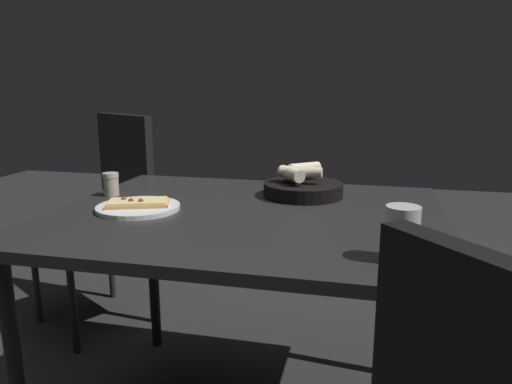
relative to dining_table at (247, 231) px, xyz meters
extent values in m
cube|color=black|center=(0.00, 0.00, 0.05)|extent=(1.14, 0.93, 0.03)
cylinder|color=black|center=(-0.51, -0.40, -0.32)|extent=(0.04, 0.04, 0.70)
cylinder|color=black|center=(0.51, -0.40, -0.32)|extent=(0.04, 0.04, 0.70)
cylinder|color=black|center=(0.51, 0.40, -0.32)|extent=(0.04, 0.04, 0.70)
cylinder|color=white|center=(0.32, 0.06, 0.07)|extent=(0.25, 0.25, 0.01)
cube|color=tan|center=(0.32, 0.06, 0.08)|extent=(0.20, 0.15, 0.01)
cube|color=beige|center=(0.32, 0.06, 0.09)|extent=(0.19, 0.14, 0.01)
sphere|color=brown|center=(0.37, 0.06, 0.09)|extent=(0.02, 0.02, 0.02)
sphere|color=brown|center=(0.33, 0.07, 0.09)|extent=(0.02, 0.02, 0.02)
sphere|color=brown|center=(0.30, 0.07, 0.09)|extent=(0.02, 0.02, 0.02)
cylinder|color=black|center=(-0.13, -0.23, 0.08)|extent=(0.26, 0.26, 0.05)
cylinder|color=beige|center=(-0.10, -0.21, 0.14)|extent=(0.10, 0.12, 0.04)
cylinder|color=beige|center=(-0.13, -0.22, 0.15)|extent=(0.14, 0.04, 0.04)
cylinder|color=beige|center=(-0.13, -0.28, 0.15)|extent=(0.11, 0.10, 0.04)
cylinder|color=#A42014|center=(-0.07, -0.25, 0.08)|extent=(0.06, 0.06, 0.03)
cylinder|color=silver|center=(-0.42, 0.32, 0.12)|extent=(0.07, 0.07, 0.12)
cylinder|color=gold|center=(-0.42, 0.32, 0.08)|extent=(0.06, 0.06, 0.04)
cylinder|color=#BFB299|center=(0.50, -0.09, 0.09)|extent=(0.05, 0.05, 0.06)
cylinder|color=maroon|center=(0.50, -0.09, 0.08)|extent=(0.04, 0.04, 0.03)
cylinder|color=#B7B7BC|center=(0.50, -0.09, 0.13)|extent=(0.05, 0.05, 0.01)
cube|color=#2C2C2C|center=(0.87, -0.53, -0.24)|extent=(0.60, 0.60, 0.04)
cube|color=black|center=(0.77, -0.70, 0.04)|extent=(0.38, 0.25, 0.51)
cylinder|color=black|center=(1.13, -0.46, -0.47)|extent=(0.03, 0.03, 0.41)
cylinder|color=black|center=(0.81, -0.27, -0.47)|extent=(0.03, 0.03, 0.41)
cylinder|color=black|center=(0.94, -0.79, -0.47)|extent=(0.03, 0.03, 0.41)
cylinder|color=black|center=(0.61, -0.59, -0.47)|extent=(0.03, 0.03, 0.41)
camera|label=1|loc=(-0.34, 1.32, 0.42)|focal=33.45mm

